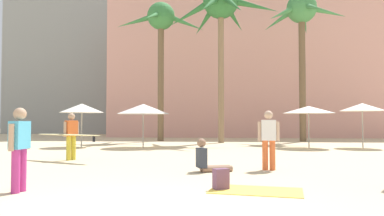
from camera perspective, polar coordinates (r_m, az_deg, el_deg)
name	(u,v)px	position (r m, az deg, el deg)	size (l,w,h in m)	color
hotel_pink	(252,72)	(35.30, 9.52, 5.58)	(25.64, 9.37, 12.15)	#DB9989
hotel_tower_gray	(100,12)	(46.93, -14.31, 14.54)	(19.20, 9.09, 29.53)	gray
palm_tree_far_left	(161,26)	(26.14, -4.98, 12.73)	(6.28, 6.17, 9.76)	brown
palm_tree_left	(302,19)	(26.50, 16.92, 13.35)	(5.48, 5.56, 10.14)	brown
palm_tree_center	(221,8)	(24.20, 4.57, 15.41)	(7.13, 6.71, 10.30)	#896B4C
cafe_umbrella_0	(309,110)	(19.50, 17.93, -0.25)	(2.62, 2.62, 2.15)	gray
cafe_umbrella_1	(82,108)	(20.14, -17.01, -0.02)	(2.31, 2.31, 2.31)	gray
cafe_umbrella_2	(362,107)	(20.54, 25.29, 0.13)	(2.23, 2.23, 2.30)	gray
cafe_umbrella_3	(143,109)	(19.03, -7.70, -0.15)	(2.74, 2.74, 2.27)	gray
beach_towel	(256,191)	(7.36, 10.06, -12.71)	(1.78, 1.01, 0.01)	#F4CC4C
backpack	(221,179)	(7.38, 4.55, -11.18)	(0.35, 0.33, 0.42)	#6A435D
person_near_right	(70,135)	(13.34, -18.73, -3.99)	(2.93, 1.59, 1.66)	gold
person_near_left	(19,146)	(7.76, -25.60, -5.41)	(0.26, 0.61, 1.63)	#B7337F
person_mid_right	(208,160)	(9.88, 2.48, -8.24)	(1.02, 0.66, 0.90)	#936B51
person_mid_left	(269,137)	(10.39, 12.01, -4.57)	(0.61, 0.26, 1.67)	orange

